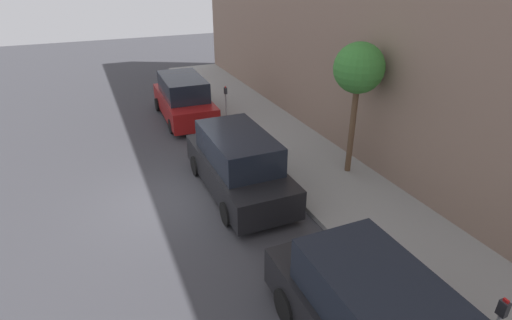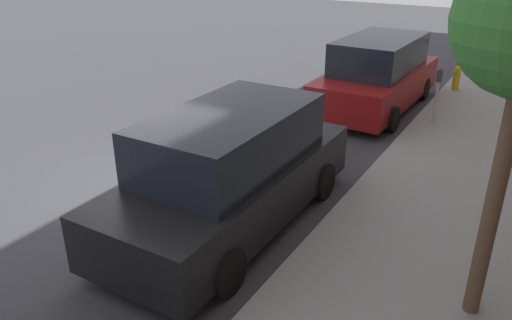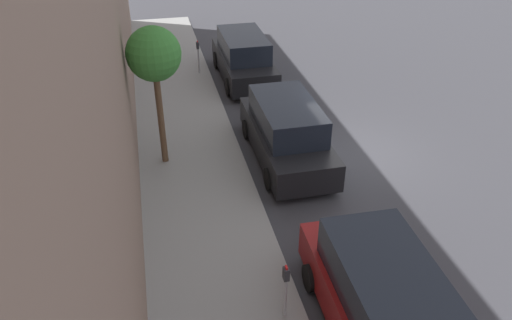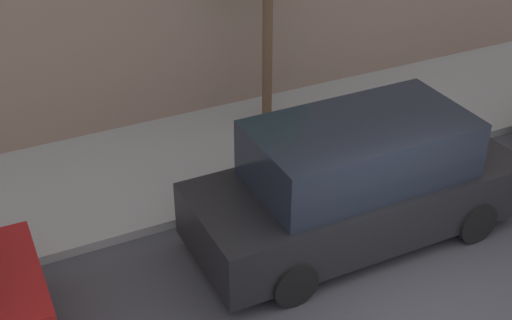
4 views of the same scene
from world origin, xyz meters
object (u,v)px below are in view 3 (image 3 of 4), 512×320
object	(u,v)px
parked_minivan_third	(383,304)
parking_meter_far	(286,286)
parked_minivan_second	(286,132)
parking_meter_near	(198,53)
parked_minivan_nearest	(244,58)
street_tree	(154,56)

from	to	relation	value
parked_minivan_third	parking_meter_far	world-z (taller)	parked_minivan_third
parked_minivan_second	parking_meter_near	world-z (taller)	parked_minivan_second
parked_minivan_nearest	parked_minivan_second	size ratio (longest dim) A/B	1.00
parking_meter_far	parked_minivan_nearest	bearing A→B (deg)	-98.04
street_tree	parked_minivan_third	bearing A→B (deg)	116.16
parking_meter_near	parking_meter_far	xyz separation A→B (m)	(0.00, 13.39, -0.03)
parked_minivan_second	parked_minivan_nearest	bearing A→B (deg)	-90.20
parked_minivan_third	parking_meter_near	distance (m)	14.29
parking_meter_far	parking_meter_near	bearing A→B (deg)	-90.00
parked_minivan_third	street_tree	world-z (taller)	street_tree
parked_minivan_nearest	parking_meter_near	world-z (taller)	parked_minivan_nearest
parked_minivan_nearest	parking_meter_near	xyz separation A→B (m)	(1.79, -0.73, 0.08)
parked_minivan_third	parking_meter_far	xyz separation A→B (m)	(1.69, -0.80, 0.05)
parked_minivan_nearest	parked_minivan_third	size ratio (longest dim) A/B	0.99
parked_minivan_third	parking_meter_far	bearing A→B (deg)	-25.23
parked_minivan_second	parked_minivan_third	bearing A→B (deg)	89.40
parked_minivan_nearest	parking_meter_far	world-z (taller)	parked_minivan_nearest
parked_minivan_second	parked_minivan_third	xyz separation A→B (m)	(0.07, 6.94, 0.00)
parked_minivan_nearest	parking_meter_far	distance (m)	12.79
street_tree	parked_minivan_nearest	bearing A→B (deg)	-121.33
parked_minivan_second	parking_meter_far	world-z (taller)	parked_minivan_second
parked_minivan_second	parked_minivan_third	world-z (taller)	same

